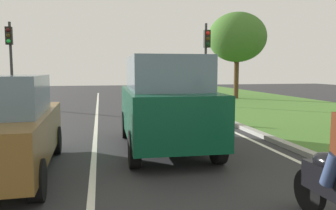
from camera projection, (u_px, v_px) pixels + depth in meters
ground_plane at (115, 121)px, 12.94m from camera, size 60.00×60.00×0.00m
lane_line_center at (96, 121)px, 12.80m from camera, size 0.12×32.00×0.01m
lane_line_right_edge at (204, 118)px, 13.65m from camera, size 0.12×32.00×0.01m
grass_verge_right at (310, 114)px, 14.62m from camera, size 9.00×48.00×0.06m
curb_right at (215, 116)px, 13.75m from camera, size 0.24×48.00×0.12m
car_suv_ahead at (165, 102)px, 8.19m from camera, size 2.05×4.54×2.28m
car_sedan_left_lane at (0, 127)px, 6.11m from camera, size 1.95×4.35×1.86m
traffic_light_near_right at (206, 52)px, 17.48m from camera, size 0.32×0.50×4.39m
traffic_light_overhead_left at (10, 50)px, 17.06m from camera, size 0.32×0.50×4.41m
tree_roadside_far at (237, 37)px, 21.95m from camera, size 3.83×3.83×5.73m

